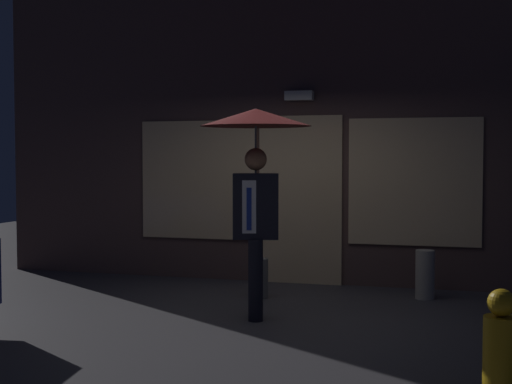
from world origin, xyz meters
name	(u,v)px	position (x,y,z in m)	size (l,w,h in m)	color
ground_plane	(255,320)	(0.00, 0.00, 0.00)	(18.00, 18.00, 0.00)	#423F44
building_facade	(303,127)	(0.00, 2.35, 2.06)	(8.57, 0.48, 4.17)	brown
person_with_umbrella	(256,155)	(-0.01, 0.04, 1.68)	(1.14, 1.14, 2.15)	black
sidewalk_bollard	(258,278)	(-0.27, 1.09, 0.23)	(0.23, 0.23, 0.47)	slate
sidewalk_bollard_2	(425,275)	(1.63, 1.57, 0.29)	(0.22, 0.22, 0.57)	#B2A899
fire_hydrant	(501,346)	(2.27, -1.75, 0.35)	(0.24, 0.24, 0.75)	gold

